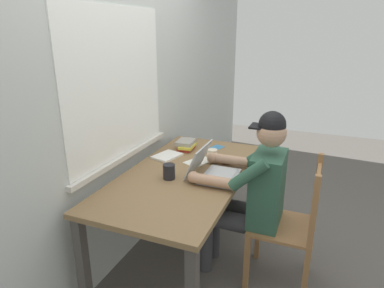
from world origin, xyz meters
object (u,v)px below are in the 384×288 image
(computer_mouse, at_px, (227,161))
(landscape_photo_print, at_px, (217,147))
(laptop, at_px, (211,169))
(coffee_mug_white, at_px, (212,155))
(coffee_mug_dark, at_px, (169,171))
(seated_person, at_px, (252,189))
(wooden_chair, at_px, (291,226))
(book_stack_main, at_px, (186,145))
(desk, at_px, (185,183))

(computer_mouse, distance_m, landscape_photo_print, 0.36)
(laptop, height_order, coffee_mug_white, laptop)
(coffee_mug_white, bearing_deg, coffee_mug_dark, 157.56)
(computer_mouse, distance_m, coffee_mug_dark, 0.51)
(landscape_photo_print, bearing_deg, coffee_mug_dark, -170.43)
(seated_person, relative_size, wooden_chair, 1.33)
(computer_mouse, xyz_separation_m, landscape_photo_print, (0.31, 0.18, -0.02))
(wooden_chair, relative_size, coffee_mug_white, 8.02)
(book_stack_main, relative_size, landscape_photo_print, 1.55)
(seated_person, distance_m, coffee_mug_white, 0.45)
(seated_person, xyz_separation_m, landscape_photo_print, (0.56, 0.44, 0.06))
(desk, distance_m, book_stack_main, 0.51)
(desk, height_order, computer_mouse, computer_mouse)
(seated_person, bearing_deg, landscape_photo_print, 37.90)
(desk, height_order, landscape_photo_print, landscape_photo_print)
(wooden_chair, xyz_separation_m, landscape_photo_print, (0.56, 0.72, 0.29))
(book_stack_main, bearing_deg, landscape_photo_print, -58.31)
(landscape_photo_print, bearing_deg, wooden_chair, -110.58)
(desk, bearing_deg, seated_person, -85.22)
(seated_person, height_order, coffee_mug_dark, seated_person)
(laptop, xyz_separation_m, coffee_mug_white, (0.27, 0.09, -0.00))
(desk, relative_size, coffee_mug_dark, 12.99)
(wooden_chair, relative_size, book_stack_main, 4.64)
(wooden_chair, bearing_deg, coffee_mug_dark, 101.99)
(seated_person, relative_size, computer_mouse, 12.37)
(seated_person, bearing_deg, book_stack_main, 57.65)
(desk, height_order, laptop, laptop)
(desk, relative_size, coffee_mug_white, 13.52)
(desk, bearing_deg, book_stack_main, 21.86)
(book_stack_main, bearing_deg, coffee_mug_white, -121.46)
(wooden_chair, xyz_separation_m, coffee_mug_dark, (-0.17, 0.82, 0.34))
(desk, xyz_separation_m, laptop, (0.01, -0.20, 0.14))
(seated_person, distance_m, coffee_mug_dark, 0.58)
(desk, distance_m, coffee_mug_dark, 0.20)
(seated_person, xyz_separation_m, coffee_mug_white, (0.24, 0.37, 0.11))
(coffee_mug_white, bearing_deg, book_stack_main, 58.54)
(seated_person, relative_size, laptop, 3.75)
(wooden_chair, distance_m, coffee_mug_dark, 0.91)
(seated_person, relative_size, landscape_photo_print, 9.52)
(desk, height_order, book_stack_main, book_stack_main)
(computer_mouse, bearing_deg, coffee_mug_dark, 146.08)
(desk, bearing_deg, computer_mouse, -37.85)
(wooden_chair, bearing_deg, seated_person, 90.00)
(computer_mouse, height_order, landscape_photo_print, computer_mouse)
(laptop, relative_size, book_stack_main, 1.64)
(seated_person, distance_m, computer_mouse, 0.37)
(laptop, distance_m, coffee_mug_white, 0.28)
(laptop, height_order, book_stack_main, laptop)
(wooden_chair, xyz_separation_m, book_stack_main, (0.42, 0.95, 0.33))
(desk, distance_m, landscape_photo_print, 0.61)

